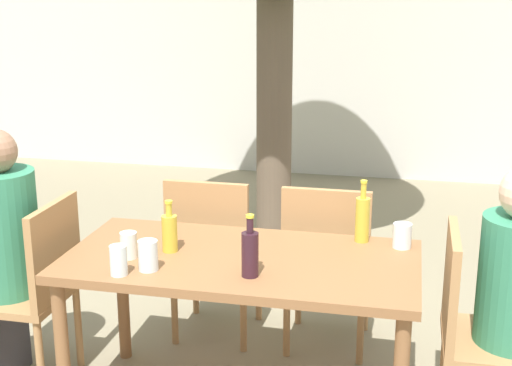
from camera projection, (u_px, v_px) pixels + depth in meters
cafe_building_wall at (345, 35)px, 6.92m from camera, size 10.00×0.08×2.80m
dining_table_front at (241, 275)px, 3.10m from camera, size 1.53×0.77×0.74m
patio_chair_0 at (35, 283)px, 3.34m from camera, size 0.44×0.44×0.92m
patio_chair_1 at (476, 325)px, 2.93m from camera, size 0.44×0.44×0.92m
patio_chair_2 at (213, 248)px, 3.78m from camera, size 0.44×0.44×0.92m
patio_chair_3 at (327, 257)px, 3.65m from camera, size 0.44×0.44×0.92m
wine_bottle_0 at (250, 253)px, 2.85m from camera, size 0.07×0.07×0.26m
oil_cruet_1 at (170, 232)px, 3.12m from camera, size 0.07×0.07×0.23m
oil_cruet_2 at (362, 218)px, 3.24m from camera, size 0.06×0.06×0.29m
drinking_glass_0 at (402, 236)px, 3.17m from camera, size 0.08×0.08×0.11m
drinking_glass_1 at (118, 260)px, 2.87m from camera, size 0.07×0.07×0.12m
drinking_glass_2 at (148, 255)px, 2.92m from camera, size 0.08×0.08×0.13m
drinking_glass_3 at (129, 245)px, 3.05m from camera, size 0.07×0.07×0.11m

